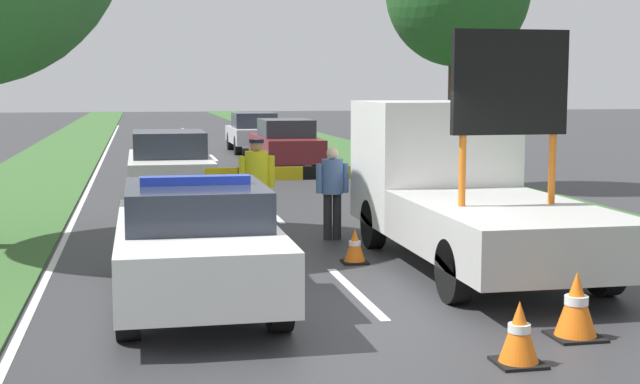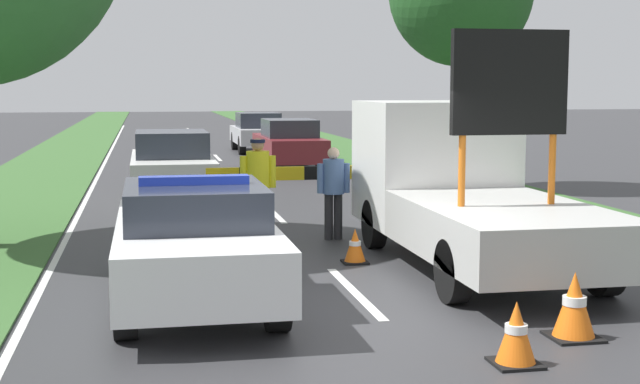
# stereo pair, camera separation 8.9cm
# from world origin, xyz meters

# --- Properties ---
(ground_plane) EXTENTS (160.00, 160.00, 0.00)m
(ground_plane) POSITION_xyz_m (0.00, 0.00, 0.00)
(ground_plane) COLOR #333335
(lane_markings) EXTENTS (7.85, 64.18, 0.01)m
(lane_markings) POSITION_xyz_m (0.00, 16.94, 0.00)
(lane_markings) COLOR silver
(lane_markings) RESTS_ON ground
(grass_verge_left) EXTENTS (3.10, 120.00, 0.03)m
(grass_verge_left) POSITION_xyz_m (-5.53, 20.00, 0.01)
(grass_verge_left) COLOR #38602D
(grass_verge_left) RESTS_ON ground
(grass_verge_right) EXTENTS (3.10, 120.00, 0.03)m
(grass_verge_right) POSITION_xyz_m (5.53, 20.00, 0.01)
(grass_verge_right) COLOR #38602D
(grass_verge_right) RESTS_ON ground
(police_car) EXTENTS (1.80, 4.49, 1.54)m
(police_car) POSITION_xyz_m (-1.99, 0.69, 0.75)
(police_car) COLOR white
(police_car) RESTS_ON ground
(work_truck) EXTENTS (2.18, 5.92, 3.27)m
(work_truck) POSITION_xyz_m (1.99, 2.68, 1.11)
(work_truck) COLOR white
(work_truck) RESTS_ON ground
(road_barrier) EXTENTS (3.46, 0.08, 1.15)m
(road_barrier) POSITION_xyz_m (0.22, 5.73, 0.96)
(road_barrier) COLOR black
(road_barrier) RESTS_ON ground
(police_officer) EXTENTS (0.61, 0.39, 1.70)m
(police_officer) POSITION_xyz_m (-0.68, 5.10, 1.01)
(police_officer) COLOR #191E38
(police_officer) RESTS_ON ground
(pedestrian_civilian) EXTENTS (0.56, 0.35, 1.55)m
(pedestrian_civilian) POSITION_xyz_m (0.54, 4.74, 0.91)
(pedestrian_civilian) COLOR #232326
(pedestrian_civilian) RESTS_ON ground
(traffic_cone_near_police) EXTENTS (0.50, 0.50, 0.69)m
(traffic_cone_near_police) POSITION_xyz_m (1.72, -1.52, 0.34)
(traffic_cone_near_police) COLOR black
(traffic_cone_near_police) RESTS_ON ground
(traffic_cone_centre_front) EXTENTS (0.36, 0.36, 0.51)m
(traffic_cone_centre_front) POSITION_xyz_m (0.43, 2.70, 0.25)
(traffic_cone_centre_front) COLOR black
(traffic_cone_centre_front) RESTS_ON ground
(traffic_cone_near_truck) EXTENTS (0.44, 0.44, 0.60)m
(traffic_cone_near_truck) POSITION_xyz_m (0.79, -2.22, 0.30)
(traffic_cone_near_truck) COLOR black
(traffic_cone_near_truck) RESTS_ON ground
(traffic_cone_behind_barrier) EXTENTS (0.42, 0.42, 0.58)m
(traffic_cone_behind_barrier) POSITION_xyz_m (2.45, 6.81, 0.29)
(traffic_cone_behind_barrier) COLOR black
(traffic_cone_behind_barrier) RESTS_ON ground
(queued_car_van_white) EXTENTS (1.78, 4.63, 1.56)m
(queued_car_van_white) POSITION_xyz_m (-1.95, 10.54, 0.80)
(queued_car_van_white) COLOR silver
(queued_car_van_white) RESTS_ON ground
(queued_car_wagon_maroon) EXTENTS (1.71, 4.59, 1.54)m
(queued_car_wagon_maroon) POSITION_xyz_m (1.83, 17.41, 0.79)
(queued_car_wagon_maroon) COLOR maroon
(queued_car_wagon_maroon) RESTS_ON ground
(queued_car_sedan_silver) EXTENTS (1.77, 4.34, 1.53)m
(queued_car_sedan_silver) POSITION_xyz_m (1.78, 24.77, 0.79)
(queued_car_sedan_silver) COLOR #B2B2B7
(queued_car_sedan_silver) RESTS_ON ground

